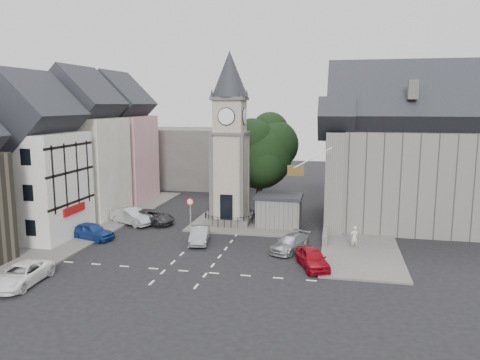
% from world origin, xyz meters
% --- Properties ---
extents(ground, '(120.00, 120.00, 0.00)m').
position_xyz_m(ground, '(0.00, 0.00, 0.00)').
color(ground, black).
rests_on(ground, ground).
extents(pavement_west, '(6.00, 30.00, 0.14)m').
position_xyz_m(pavement_west, '(-12.50, 6.00, 0.07)').
color(pavement_west, '#595651').
rests_on(pavement_west, ground).
extents(pavement_east, '(6.00, 26.00, 0.14)m').
position_xyz_m(pavement_east, '(12.00, 8.00, 0.07)').
color(pavement_east, '#595651').
rests_on(pavement_east, ground).
extents(central_island, '(10.00, 8.00, 0.16)m').
position_xyz_m(central_island, '(1.50, 8.00, 0.08)').
color(central_island, '#595651').
rests_on(central_island, ground).
extents(road_markings, '(20.00, 8.00, 0.01)m').
position_xyz_m(road_markings, '(0.00, -5.50, 0.01)').
color(road_markings, silver).
rests_on(road_markings, ground).
extents(clock_tower, '(4.86, 4.86, 16.25)m').
position_xyz_m(clock_tower, '(0.00, 7.99, 8.12)').
color(clock_tower, '#4C4944').
rests_on(clock_tower, ground).
extents(stone_shelter, '(4.30, 3.30, 3.08)m').
position_xyz_m(stone_shelter, '(4.80, 7.50, 1.55)').
color(stone_shelter, slate).
rests_on(stone_shelter, ground).
extents(town_tree, '(7.20, 7.20, 10.80)m').
position_xyz_m(town_tree, '(2.00, 13.00, 6.97)').
color(town_tree, black).
rests_on(town_tree, ground).
extents(warning_sign_post, '(0.70, 0.19, 2.85)m').
position_xyz_m(warning_sign_post, '(-3.20, 5.43, 2.03)').
color(warning_sign_post, black).
rests_on(warning_sign_post, ground).
extents(terrace_pink, '(8.10, 7.60, 12.80)m').
position_xyz_m(terrace_pink, '(-15.50, 16.00, 6.58)').
color(terrace_pink, '#C1858A').
rests_on(terrace_pink, ground).
extents(terrace_cream, '(8.10, 7.60, 12.80)m').
position_xyz_m(terrace_cream, '(-15.50, 8.00, 6.58)').
color(terrace_cream, beige).
rests_on(terrace_cream, ground).
extents(terrace_tudor, '(8.10, 7.60, 12.00)m').
position_xyz_m(terrace_tudor, '(-15.50, 0.00, 6.19)').
color(terrace_tudor, silver).
rests_on(terrace_tudor, ground).
extents(backdrop_west, '(20.00, 10.00, 8.00)m').
position_xyz_m(backdrop_west, '(-12.00, 28.00, 4.00)').
color(backdrop_west, '#4C4944').
rests_on(backdrop_west, ground).
extents(east_building, '(14.40, 11.40, 12.60)m').
position_xyz_m(east_building, '(15.59, 11.00, 6.26)').
color(east_building, slate).
rests_on(east_building, ground).
extents(east_boundary_wall, '(0.40, 16.00, 0.90)m').
position_xyz_m(east_boundary_wall, '(9.20, 10.00, 0.45)').
color(east_boundary_wall, slate).
rests_on(east_boundary_wall, ground).
extents(flagpole, '(3.68, 0.10, 2.74)m').
position_xyz_m(flagpole, '(8.00, 4.00, 7.00)').
color(flagpole, white).
rests_on(flagpole, ground).
extents(car_west_blue, '(4.49, 2.78, 1.43)m').
position_xyz_m(car_west_blue, '(-10.32, 0.23, 0.71)').
color(car_west_blue, navy).
rests_on(car_west_blue, ground).
extents(car_west_silver, '(5.03, 3.57, 1.57)m').
position_xyz_m(car_west_silver, '(-9.09, 5.57, 0.79)').
color(car_west_silver, '#AFB2B8').
rests_on(car_west_silver, ground).
extents(car_west_grey, '(5.31, 3.06, 1.39)m').
position_xyz_m(car_west_grey, '(-7.50, 5.96, 0.70)').
color(car_west_grey, '#2B2B2D').
rests_on(car_west_grey, ground).
extents(car_island_silver, '(2.13, 4.24, 1.33)m').
position_xyz_m(car_island_silver, '(-1.00, 1.13, 0.67)').
color(car_island_silver, gray).
rests_on(car_island_silver, ground).
extents(car_island_east, '(3.28, 4.68, 1.26)m').
position_xyz_m(car_island_east, '(6.58, 0.50, 0.63)').
color(car_island_east, gray).
rests_on(car_island_east, ground).
extents(car_east_red, '(2.99, 4.44, 1.40)m').
position_xyz_m(car_east_red, '(8.50, -3.00, 0.70)').
color(car_east_red, '#9B0816').
rests_on(car_east_red, ground).
extents(van_sw_white, '(2.44, 4.89, 1.33)m').
position_xyz_m(van_sw_white, '(-9.50, -10.00, 0.66)').
color(van_sw_white, white).
rests_on(van_sw_white, ground).
extents(pedestrian, '(0.81, 0.69, 1.88)m').
position_xyz_m(pedestrian, '(11.50, 2.00, 0.94)').
color(pedestrian, beige).
rests_on(pedestrian, ground).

